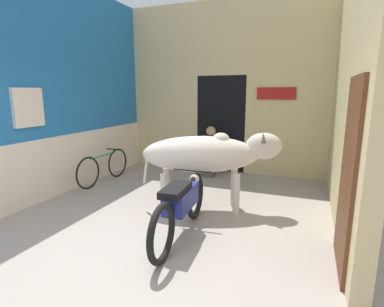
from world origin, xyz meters
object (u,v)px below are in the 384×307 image
(cow, at_px, (209,154))
(bicycle, at_px, (104,167))
(motorcycle_near, at_px, (181,204))
(plastic_stool, at_px, (197,162))
(shopkeeper_seated, at_px, (210,150))

(cow, bearing_deg, bicycle, 166.32)
(cow, xyz_separation_m, motorcycle_near, (-0.03, -1.06, -0.47))
(bicycle, relative_size, plastic_stool, 3.84)
(cow, bearing_deg, motorcycle_near, -91.66)
(motorcycle_near, relative_size, shopkeeper_seated, 1.76)
(cow, distance_m, motorcycle_near, 1.17)
(motorcycle_near, height_order, shopkeeper_seated, shopkeeper_seated)
(shopkeeper_seated, bearing_deg, cow, -72.75)
(bicycle, xyz_separation_m, shopkeeper_seated, (1.97, 1.36, 0.27))
(plastic_stool, bearing_deg, cow, -65.14)
(bicycle, height_order, shopkeeper_seated, shopkeeper_seated)
(cow, xyz_separation_m, plastic_stool, (-1.04, 2.24, -0.71))
(cow, bearing_deg, plastic_stool, 114.86)
(motorcycle_near, bearing_deg, shopkeeper_seated, 100.89)
(motorcycle_near, relative_size, plastic_stool, 4.79)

